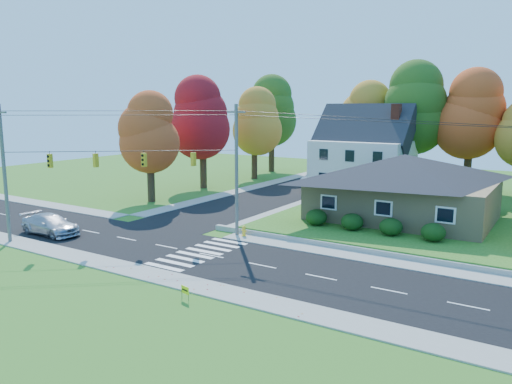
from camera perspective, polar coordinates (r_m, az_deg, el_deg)
ground at (r=33.58m, az=-5.13°, el=-7.27°), size 120.00×120.00×0.00m
road_main at (r=33.58m, az=-5.13°, el=-7.25°), size 90.00×8.00×0.02m
road_cross at (r=59.19m, az=4.05°, el=0.18°), size 8.00×44.00×0.02m
sidewalk_north at (r=37.50m, az=-0.47°, el=-5.35°), size 90.00×2.00×0.08m
sidewalk_south at (r=29.96m, az=-11.03°, el=-9.45°), size 90.00×2.00×0.08m
lawn at (r=47.86m, az=23.73°, el=-2.61°), size 30.00×30.00×0.50m
ranch_house at (r=43.52m, az=16.47°, el=0.70°), size 14.60×10.60×5.40m
colonial_house at (r=57.14m, az=12.20°, el=4.27°), size 10.40×8.40×9.60m
hedge_row at (r=38.25m, az=13.02°, el=-3.61°), size 10.70×1.70×1.27m
traffic_infrastructure at (r=33.62m, az=-4.07°, el=1.76°), size 38.10×10.66×10.00m
tree_lot_0 at (r=63.26m, az=12.47°, el=8.15°), size 6.72×6.72×12.51m
tree_lot_1 at (r=60.48m, az=17.60°, el=9.10°), size 7.84×7.84×14.60m
tree_lot_2 at (r=60.21m, az=23.39°, el=8.14°), size 7.28×7.28×13.56m
tree_west_0 at (r=52.44m, az=-12.10°, el=6.62°), size 6.16×6.16×11.47m
tree_west_1 at (r=60.56m, az=-6.14°, el=8.40°), size 7.28×7.28×13.56m
tree_west_2 at (r=68.15m, az=-0.18°, el=8.05°), size 6.72×6.72×12.51m
tree_west_3 at (r=75.99m, az=1.82°, el=9.20°), size 7.84×7.84×14.60m
silver_sedan at (r=41.79m, az=-22.45°, el=-3.46°), size 5.37×2.24×1.55m
white_car at (r=64.23m, az=6.82°, el=1.63°), size 1.95×5.03×1.63m
fire_hydrant at (r=38.05m, az=-1.39°, el=-4.54°), size 0.50×0.39×0.88m
yard_sign at (r=26.18m, az=-8.11°, el=-11.06°), size 0.60×0.17×0.76m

